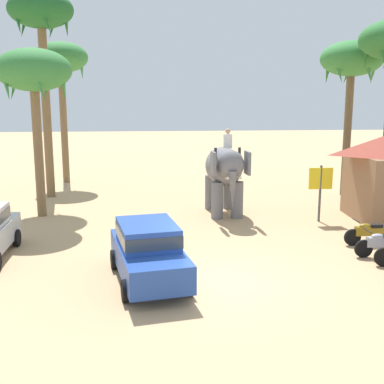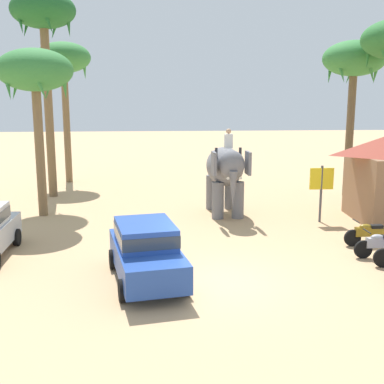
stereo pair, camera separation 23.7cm
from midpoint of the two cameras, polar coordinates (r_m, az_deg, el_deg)
The scene contains 10 objects.
ground_plane at distance 14.30m, azimuth 3.16°, elevation -10.41°, with size 120.00×120.00×0.00m, color tan.
car_sedan_foreground at distance 14.13m, azimuth -4.91°, elevation -6.70°, with size 2.42×4.34×1.70m.
elephant_with_mahout at distance 21.66m, azimuth 4.25°, elevation 2.50°, with size 1.69×3.89×3.88m.
motorcycle_far_in_row at distance 17.33m, azimuth 21.54°, elevation -5.68°, with size 1.80×0.55×0.94m.
motorcycle_end_of_row at distance 18.52m, azimuth 20.29°, elevation -4.52°, with size 1.80×0.55×0.94m.
palm_tree_near_hut at distance 26.65m, azimuth -16.68°, elevation 18.81°, with size 3.20×3.20×10.30m.
palm_tree_left_of_road at distance 30.77m, azimuth -14.54°, elevation 14.49°, with size 3.20×3.20×8.35m.
palm_tree_far_back at distance 22.19m, azimuth -17.54°, elevation 12.96°, with size 3.20×3.20×7.21m.
palm_tree_leaning_seaward at distance 27.08m, azimuth 18.63°, elevation 14.08°, with size 3.20×3.20×8.01m.
signboard_yellow at distance 21.12m, azimuth 15.18°, elevation 1.07°, with size 1.00×0.10×2.40m.
Camera 2 is at (-1.65, -13.18, 5.27)m, focal length 45.73 mm.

